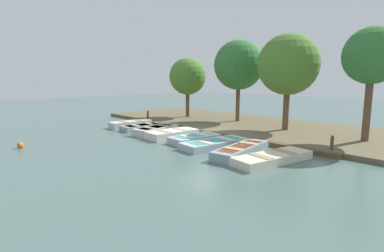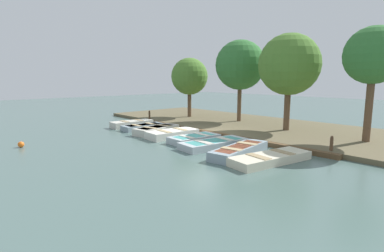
{
  "view_description": "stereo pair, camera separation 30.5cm",
  "coord_description": "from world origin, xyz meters",
  "px_view_note": "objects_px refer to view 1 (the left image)",
  "views": [
    {
      "loc": [
        11.4,
        11.41,
        3.19
      ],
      "look_at": [
        0.5,
        -0.2,
        0.65
      ],
      "focal_mm": 28.0,
      "sensor_mm": 36.0,
      "label": 1
    },
    {
      "loc": [
        11.17,
        11.62,
        3.19
      ],
      "look_at": [
        0.5,
        -0.2,
        0.65
      ],
      "focal_mm": 28.0,
      "sensor_mm": 36.0,
      "label": 2
    }
  ],
  "objects_px": {
    "rowboat_0": "(131,124)",
    "park_tree_center": "(288,65)",
    "park_tree_far_left": "(188,77)",
    "rowboat_7": "(273,158)",
    "rowboat_2": "(156,130)",
    "rowboat_6": "(241,150)",
    "rowboat_1": "(142,127)",
    "park_tree_left": "(239,65)",
    "park_tree_right": "(372,57)",
    "rowboat_3": "(172,134)",
    "rowboat_5": "(215,143)",
    "mooring_post_far": "(332,145)",
    "mooring_post_near": "(148,116)",
    "buoy": "(20,145)",
    "rowboat_4": "(195,139)"
  },
  "relations": [
    {
      "from": "park_tree_far_left",
      "to": "rowboat_7",
      "type": "bearing_deg",
      "value": 62.59
    },
    {
      "from": "rowboat_7",
      "to": "park_tree_far_left",
      "type": "relative_size",
      "value": 0.76
    },
    {
      "from": "rowboat_3",
      "to": "park_tree_center",
      "type": "relative_size",
      "value": 0.5
    },
    {
      "from": "park_tree_far_left",
      "to": "rowboat_0",
      "type": "bearing_deg",
      "value": 2.06
    },
    {
      "from": "rowboat_6",
      "to": "park_tree_far_left",
      "type": "distance_m",
      "value": 11.76
    },
    {
      "from": "mooring_post_near",
      "to": "rowboat_6",
      "type": "bearing_deg",
      "value": 75.67
    },
    {
      "from": "rowboat_3",
      "to": "rowboat_5",
      "type": "xyz_separation_m",
      "value": [
        -0.02,
        3.13,
        -0.04
      ]
    },
    {
      "from": "rowboat_0",
      "to": "rowboat_4",
      "type": "distance_m",
      "value": 6.35
    },
    {
      "from": "rowboat_0",
      "to": "mooring_post_near",
      "type": "bearing_deg",
      "value": -148.73
    },
    {
      "from": "mooring_post_far",
      "to": "park_tree_center",
      "type": "height_order",
      "value": "park_tree_center"
    },
    {
      "from": "rowboat_4",
      "to": "mooring_post_far",
      "type": "height_order",
      "value": "mooring_post_far"
    },
    {
      "from": "park_tree_center",
      "to": "park_tree_right",
      "type": "xyz_separation_m",
      "value": [
        0.08,
        4.27,
        0.24
      ]
    },
    {
      "from": "mooring_post_far",
      "to": "mooring_post_near",
      "type": "bearing_deg",
      "value": -90.0
    },
    {
      "from": "rowboat_1",
      "to": "mooring_post_near",
      "type": "distance_m",
      "value": 3.38
    },
    {
      "from": "rowboat_1",
      "to": "rowboat_7",
      "type": "distance_m",
      "value": 9.7
    },
    {
      "from": "rowboat_7",
      "to": "park_tree_far_left",
      "type": "bearing_deg",
      "value": -108.07
    },
    {
      "from": "rowboat_3",
      "to": "rowboat_7",
      "type": "height_order",
      "value": "rowboat_3"
    },
    {
      "from": "rowboat_2",
      "to": "park_tree_far_left",
      "type": "relative_size",
      "value": 0.63
    },
    {
      "from": "mooring_post_near",
      "to": "mooring_post_far",
      "type": "distance_m",
      "value": 13.35
    },
    {
      "from": "park_tree_center",
      "to": "park_tree_right",
      "type": "height_order",
      "value": "park_tree_center"
    },
    {
      "from": "rowboat_5",
      "to": "park_tree_far_left",
      "type": "distance_m",
      "value": 10.22
    },
    {
      "from": "rowboat_5",
      "to": "park_tree_left",
      "type": "xyz_separation_m",
      "value": [
        -6.52,
        -3.82,
        3.92
      ]
    },
    {
      "from": "rowboat_7",
      "to": "park_tree_left",
      "type": "xyz_separation_m",
      "value": [
        -6.81,
        -7.08,
        3.92
      ]
    },
    {
      "from": "buoy",
      "to": "park_tree_center",
      "type": "bearing_deg",
      "value": 152.67
    },
    {
      "from": "rowboat_1",
      "to": "park_tree_right",
      "type": "bearing_deg",
      "value": 117.21
    },
    {
      "from": "rowboat_5",
      "to": "buoy",
      "type": "distance_m",
      "value": 9.03
    },
    {
      "from": "mooring_post_far",
      "to": "park_tree_left",
      "type": "height_order",
      "value": "park_tree_left"
    },
    {
      "from": "rowboat_5",
      "to": "park_tree_far_left",
      "type": "xyz_separation_m",
      "value": [
        -5.54,
        -7.99,
        3.16
      ]
    },
    {
      "from": "park_tree_far_left",
      "to": "park_tree_right",
      "type": "height_order",
      "value": "park_tree_right"
    },
    {
      "from": "rowboat_5",
      "to": "park_tree_far_left",
      "type": "bearing_deg",
      "value": -118.1
    },
    {
      "from": "rowboat_1",
      "to": "park_tree_left",
      "type": "distance_m",
      "value": 7.84
    },
    {
      "from": "rowboat_0",
      "to": "rowboat_3",
      "type": "distance_m",
      "value": 4.67
    },
    {
      "from": "rowboat_5",
      "to": "mooring_post_far",
      "type": "relative_size",
      "value": 4.14
    },
    {
      "from": "rowboat_2",
      "to": "park_tree_right",
      "type": "bearing_deg",
      "value": 110.14
    },
    {
      "from": "buoy",
      "to": "park_tree_right",
      "type": "bearing_deg",
      "value": 139.05
    },
    {
      "from": "rowboat_1",
      "to": "rowboat_2",
      "type": "xyz_separation_m",
      "value": [
        0.2,
        1.72,
        0.05
      ]
    },
    {
      "from": "rowboat_5",
      "to": "park_tree_far_left",
      "type": "height_order",
      "value": "park_tree_far_left"
    },
    {
      "from": "mooring_post_far",
      "to": "rowboat_7",
      "type": "bearing_deg",
      "value": -22.07
    },
    {
      "from": "park_tree_right",
      "to": "rowboat_6",
      "type": "bearing_deg",
      "value": -26.73
    },
    {
      "from": "rowboat_2",
      "to": "rowboat_6",
      "type": "relative_size",
      "value": 0.84
    },
    {
      "from": "rowboat_7",
      "to": "rowboat_0",
      "type": "bearing_deg",
      "value": -83.4
    },
    {
      "from": "park_tree_right",
      "to": "park_tree_center",
      "type": "bearing_deg",
      "value": -91.06
    },
    {
      "from": "rowboat_1",
      "to": "park_tree_far_left",
      "type": "relative_size",
      "value": 0.57
    },
    {
      "from": "rowboat_1",
      "to": "rowboat_3",
      "type": "height_order",
      "value": "rowboat_3"
    },
    {
      "from": "rowboat_0",
      "to": "park_tree_center",
      "type": "xyz_separation_m",
      "value": [
        -5.38,
        8.2,
        3.73
      ]
    },
    {
      "from": "rowboat_1",
      "to": "rowboat_3",
      "type": "distance_m",
      "value": 3.31
    },
    {
      "from": "rowboat_1",
      "to": "rowboat_6",
      "type": "xyz_separation_m",
      "value": [
        0.54,
        8.17,
        0.03
      ]
    },
    {
      "from": "rowboat_3",
      "to": "mooring_post_far",
      "type": "xyz_separation_m",
      "value": [
        -2.47,
        7.5,
        0.22
      ]
    },
    {
      "from": "rowboat_0",
      "to": "rowboat_7",
      "type": "relative_size",
      "value": 0.77
    },
    {
      "from": "park_tree_right",
      "to": "rowboat_7",
      "type": "bearing_deg",
      "value": -13.67
    }
  ]
}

